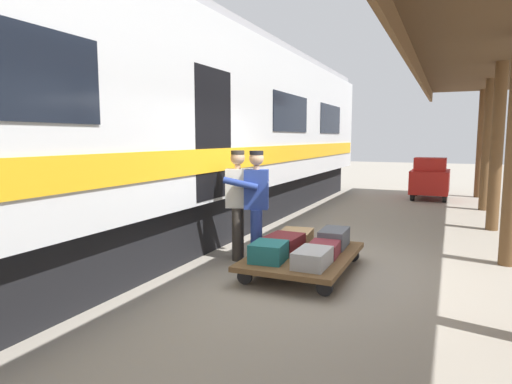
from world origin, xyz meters
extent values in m
plane|color=gray|center=(0.00, 0.00, 0.00)|extent=(60.00, 60.00, 0.00)
cylinder|color=brown|center=(-2.31, -9.72, 1.70)|extent=(0.24, 0.24, 3.40)
cylinder|color=brown|center=(-2.31, -6.95, 1.70)|extent=(0.24, 0.24, 3.40)
cylinder|color=brown|center=(-2.31, -4.17, 1.70)|extent=(0.24, 0.24, 3.40)
cube|color=brown|center=(-0.76, 0.00, 3.25)|extent=(0.08, 20.25, 0.30)
cube|color=silver|center=(3.39, 0.00, 2.35)|extent=(3.00, 20.33, 2.90)
cube|color=black|center=(3.39, 0.00, 0.45)|extent=(2.55, 19.31, 0.90)
cube|color=#99999E|center=(3.39, 0.00, 3.90)|extent=(2.76, 19.92, 0.20)
cube|color=gold|center=(1.88, 0.00, 1.55)|extent=(0.03, 19.92, 0.36)
cube|color=black|center=(1.88, -7.11, 2.45)|extent=(0.02, 2.24, 0.84)
cube|color=black|center=(1.88, -3.56, 2.45)|extent=(0.02, 2.24, 0.84)
cube|color=black|center=(1.94, 0.00, 1.95)|extent=(0.12, 1.10, 2.00)
cube|color=brown|center=(0.37, 0.18, 0.24)|extent=(1.33, 2.04, 0.07)
cylinder|color=black|center=(-0.16, 1.00, 0.10)|extent=(0.20, 0.05, 0.20)
cylinder|color=black|center=(0.90, 1.00, 0.10)|extent=(0.20, 0.05, 0.20)
cylinder|color=black|center=(-0.16, -0.63, 0.10)|extent=(0.20, 0.05, 0.20)
cylinder|color=black|center=(0.90, -0.63, 0.10)|extent=(0.20, 0.05, 0.20)
cube|color=#4C515B|center=(0.07, -0.38, 0.40)|extent=(0.39, 0.64, 0.27)
cube|color=#9EA0A5|center=(0.07, 0.74, 0.38)|extent=(0.40, 0.61, 0.22)
cube|color=#1E666B|center=(0.67, 0.74, 0.40)|extent=(0.47, 0.53, 0.25)
cube|color=tan|center=(0.67, -0.38, 0.37)|extent=(0.52, 0.61, 0.20)
cube|color=maroon|center=(0.67, 0.18, 0.39)|extent=(0.48, 0.64, 0.23)
cube|color=maroon|center=(0.07, 0.18, 0.36)|extent=(0.42, 0.55, 0.19)
cylinder|color=navy|center=(1.23, -0.15, 0.41)|extent=(0.16, 0.16, 0.82)
cylinder|color=navy|center=(1.17, 0.04, 0.41)|extent=(0.16, 0.16, 0.82)
cube|color=navy|center=(1.20, -0.05, 1.12)|extent=(0.41, 0.32, 0.60)
cylinder|color=tan|center=(1.20, -0.05, 1.45)|extent=(0.09, 0.09, 0.06)
sphere|color=tan|center=(1.20, -0.05, 1.59)|extent=(0.22, 0.22, 0.22)
cylinder|color=black|center=(1.20, -0.05, 1.67)|extent=(0.21, 0.21, 0.06)
cylinder|color=navy|center=(1.46, -0.14, 1.22)|extent=(0.53, 0.26, 0.21)
cylinder|color=navy|center=(1.36, 0.17, 1.22)|extent=(0.53, 0.26, 0.21)
cylinder|color=#332D28|center=(1.49, 0.03, 0.41)|extent=(0.16, 0.16, 0.82)
cylinder|color=#332D28|center=(1.56, -0.16, 0.41)|extent=(0.16, 0.16, 0.82)
cube|color=silver|center=(1.52, -0.07, 1.12)|extent=(0.41, 0.32, 0.60)
cylinder|color=tan|center=(1.52, -0.07, 1.45)|extent=(0.09, 0.09, 0.06)
sphere|color=tan|center=(1.52, -0.07, 1.59)|extent=(0.22, 0.22, 0.22)
cylinder|color=#332D28|center=(1.52, -0.07, 1.67)|extent=(0.21, 0.21, 0.06)
cylinder|color=silver|center=(1.27, 0.01, 1.22)|extent=(0.53, 0.26, 0.21)
cylinder|color=silver|center=(1.37, -0.29, 1.22)|extent=(0.53, 0.26, 0.21)
cube|color=#B21E19|center=(-0.91, -8.66, 0.55)|extent=(1.13, 1.72, 0.70)
cube|color=#B21E19|center=(-0.91, -8.31, 1.05)|extent=(0.91, 0.72, 0.50)
cylinder|color=black|center=(-1.36, -8.06, 0.20)|extent=(0.12, 0.40, 0.40)
cylinder|color=black|center=(-0.46, -8.06, 0.20)|extent=(0.12, 0.40, 0.40)
cylinder|color=black|center=(-1.36, -9.26, 0.20)|extent=(0.12, 0.40, 0.40)
cylinder|color=black|center=(-0.46, -9.26, 0.20)|extent=(0.12, 0.40, 0.40)
camera|label=1|loc=(-1.48, 6.01, 1.89)|focal=30.92mm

